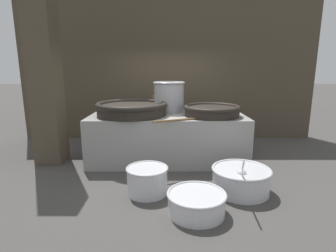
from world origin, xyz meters
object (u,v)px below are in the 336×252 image
Objects in this scene: cook at (163,112)px; giant_wok_near at (132,108)px; prep_bowl_vegetables at (241,179)px; giant_wok_far at (212,110)px; prep_bowl_extra at (148,179)px; prep_bowl_meat at (197,202)px; stock_pot at (170,96)px.

giant_wok_near is at bearing 70.14° from cook.
giant_wok_near is 0.92× the size of cook.
giant_wok_far is at bearing 100.99° from prep_bowl_vegetables.
giant_wok_near is 1.82m from prep_bowl_extra.
prep_bowl_vegetables is at bearing -79.01° from giant_wok_far.
giant_wok_far is 2.08m from prep_bowl_extra.
prep_bowl_meat is at bearing 107.81° from cook.
prep_bowl_extra is at bearing -177.86° from prep_bowl_vegetables.
prep_bowl_vegetables reaches higher than prep_bowl_extra.
prep_bowl_extra is (-1.49, -0.06, 0.02)m from prep_bowl_vegetables.
stock_pot is 0.44× the size of cook.
giant_wok_near reaches higher than giant_wok_far.
cook is at bearing 130.73° from giant_wok_far.
stock_pot reaches higher than giant_wok_far.
stock_pot is 0.84m from cook.
giant_wok_near is at bearing 176.97° from giant_wok_far.
giant_wok_far is at bearing 139.21° from cook.
stock_pot is at bearing 112.66° from cook.
giant_wok_near is at bearing 142.51° from prep_bowl_vegetables.
giant_wok_near is at bearing 105.57° from prep_bowl_extra.
prep_bowl_meat is 1.23× the size of prep_bowl_extra.
giant_wok_far is 1.61m from cook.
giant_wok_near is 1.81× the size of prep_bowl_meat.
giant_wok_near is at bearing -149.91° from stock_pot.
prep_bowl_vegetables is (1.91, -1.47, -0.92)m from giant_wok_near.
prep_bowl_meat is at bearing -39.87° from prep_bowl_extra.
stock_pot is 1.06× the size of prep_bowl_extra.
prep_bowl_extra is at bearing -130.37° from giant_wok_far.
cook reaches higher than prep_bowl_meat.
cook is at bearing 116.82° from prep_bowl_vegetables.
giant_wok_far is at bearing -3.03° from giant_wok_near.
stock_pot is at bearing 98.03° from prep_bowl_meat.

